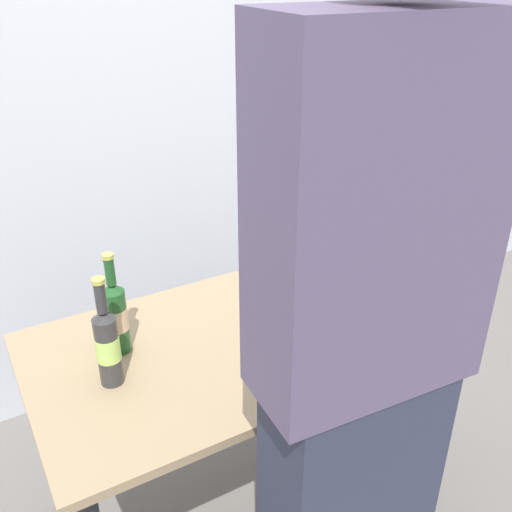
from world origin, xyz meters
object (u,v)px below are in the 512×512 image
laptop (322,284)px  person_figure (360,373)px  beer_bottle_green (116,315)px  beer_bottle_amber (107,344)px

laptop → person_figure: person_figure is taller
person_figure → laptop: bearing=59.6°
beer_bottle_green → beer_bottle_amber: bearing=-116.0°
beer_bottle_amber → beer_bottle_green: bearing=64.0°
laptop → beer_bottle_green: size_ratio=1.32×
laptop → beer_bottle_amber: bearing=-173.5°
beer_bottle_green → laptop: bearing=-3.4°
laptop → person_figure: (-0.37, -0.62, 0.22)m
beer_bottle_green → beer_bottle_amber: beer_bottle_amber is taller
beer_bottle_green → person_figure: (0.31, -0.66, 0.14)m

